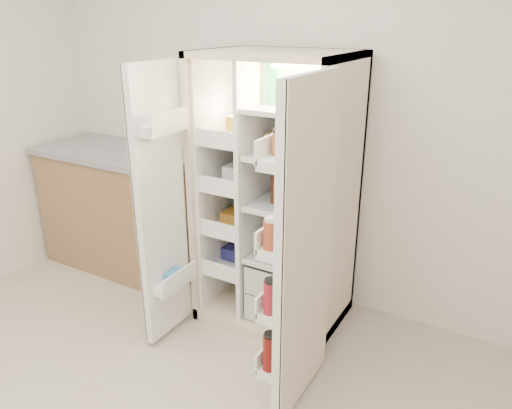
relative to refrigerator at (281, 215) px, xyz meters
The scene contains 5 objects.
wall_back 0.72m from the refrigerator, 115.82° to the left, with size 4.00×0.02×2.70m, color white.
refrigerator is the anchor object (origin of this frame).
freezer_door 0.81m from the refrigerator, 130.39° to the right, with size 0.15×0.40×1.72m.
fridge_door 0.85m from the refrigerator, 56.16° to the right, with size 0.17×0.58×1.72m.
kitchen_counter 1.47m from the refrigerator, behind, with size 1.38×0.73×1.00m.
Camera 1 is at (1.52, -1.03, 1.98)m, focal length 34.00 mm.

